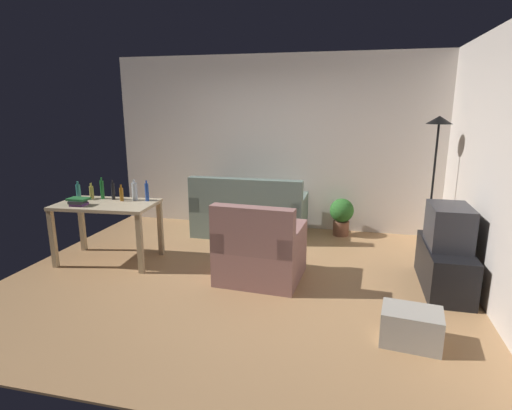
# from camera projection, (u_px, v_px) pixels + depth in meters

# --- Properties ---
(ground_plane) EXTENTS (5.20, 4.40, 0.02)m
(ground_plane) POSITION_uv_depth(u_px,v_px,m) (238.00, 278.00, 4.75)
(ground_plane) COLOR tan
(wall_rear) EXTENTS (5.20, 0.10, 2.70)m
(wall_rear) POSITION_uv_depth(u_px,v_px,m) (275.00, 143.00, 6.51)
(wall_rear) COLOR silver
(wall_rear) RESTS_ON ground_plane
(wall_right) EXTENTS (0.10, 4.40, 2.70)m
(wall_right) POSITION_uv_depth(u_px,v_px,m) (503.00, 170.00, 3.84)
(wall_right) COLOR beige
(wall_right) RESTS_ON ground_plane
(couch) EXTENTS (1.67, 0.84, 0.92)m
(couch) POSITION_uv_depth(u_px,v_px,m) (249.00, 215.00, 6.23)
(couch) COLOR slate
(couch) RESTS_ON ground_plane
(tv_stand) EXTENTS (0.44, 1.10, 0.48)m
(tv_stand) POSITION_uv_depth(u_px,v_px,m) (444.00, 267.00, 4.43)
(tv_stand) COLOR black
(tv_stand) RESTS_ON ground_plane
(tv) EXTENTS (0.41, 0.60, 0.44)m
(tv) POSITION_uv_depth(u_px,v_px,m) (449.00, 226.00, 4.32)
(tv) COLOR #2D2D33
(tv) RESTS_ON tv_stand
(torchiere_lamp) EXTENTS (0.32, 0.32, 1.81)m
(torchiere_lamp) POSITION_uv_depth(u_px,v_px,m) (437.00, 148.00, 5.21)
(torchiere_lamp) COLOR black
(torchiere_lamp) RESTS_ON ground_plane
(desk) EXTENTS (1.25, 0.78, 0.76)m
(desk) POSITION_uv_depth(u_px,v_px,m) (107.00, 211.00, 5.11)
(desk) COLOR #C6B28E
(desk) RESTS_ON ground_plane
(potted_plant) EXTENTS (0.36, 0.36, 0.57)m
(potted_plant) POSITION_uv_depth(u_px,v_px,m) (342.00, 214.00, 6.22)
(potted_plant) COLOR brown
(potted_plant) RESTS_ON ground_plane
(armchair) EXTENTS (0.95, 0.90, 0.92)m
(armchair) POSITION_uv_depth(u_px,v_px,m) (260.00, 253.00, 4.63)
(armchair) COLOR #996B66
(armchair) RESTS_ON ground_plane
(storage_box) EXTENTS (0.52, 0.40, 0.30)m
(storage_box) POSITION_uv_depth(u_px,v_px,m) (411.00, 327.00, 3.41)
(storage_box) COLOR #A8A399
(storage_box) RESTS_ON ground_plane
(bottle_tall) EXTENTS (0.06, 0.06, 0.24)m
(bottle_tall) POSITION_uv_depth(u_px,v_px,m) (78.00, 192.00, 5.24)
(bottle_tall) COLOR teal
(bottle_tall) RESTS_ON desk
(bottle_squat) EXTENTS (0.05, 0.05, 0.20)m
(bottle_squat) POSITION_uv_depth(u_px,v_px,m) (92.00, 192.00, 5.31)
(bottle_squat) COLOR #BCB24C
(bottle_squat) RESTS_ON desk
(bottle_green) EXTENTS (0.05, 0.05, 0.28)m
(bottle_green) POSITION_uv_depth(u_px,v_px,m) (102.00, 189.00, 5.28)
(bottle_green) COLOR #1E722D
(bottle_green) RESTS_ON desk
(bottle_dark) EXTENTS (0.04, 0.04, 0.25)m
(bottle_dark) POSITION_uv_depth(u_px,v_px,m) (113.00, 191.00, 5.24)
(bottle_dark) COLOR black
(bottle_dark) RESTS_ON desk
(bottle_amber) EXTENTS (0.05, 0.05, 0.21)m
(bottle_amber) POSITION_uv_depth(u_px,v_px,m) (122.00, 194.00, 5.17)
(bottle_amber) COLOR #9E6019
(bottle_amber) RESTS_ON desk
(bottle_clear) EXTENTS (0.07, 0.07, 0.26)m
(bottle_clear) POSITION_uv_depth(u_px,v_px,m) (135.00, 191.00, 5.21)
(bottle_clear) COLOR silver
(bottle_clear) RESTS_ON desk
(bottle_blue) EXTENTS (0.05, 0.05, 0.26)m
(bottle_blue) POSITION_uv_depth(u_px,v_px,m) (147.00, 192.00, 5.16)
(bottle_blue) COLOR #2347A3
(bottle_blue) RESTS_ON desk
(book_stack) EXTENTS (0.24, 0.18, 0.09)m
(book_stack) POSITION_uv_depth(u_px,v_px,m) (78.00, 202.00, 4.94)
(book_stack) COLOR #593372
(book_stack) RESTS_ON desk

